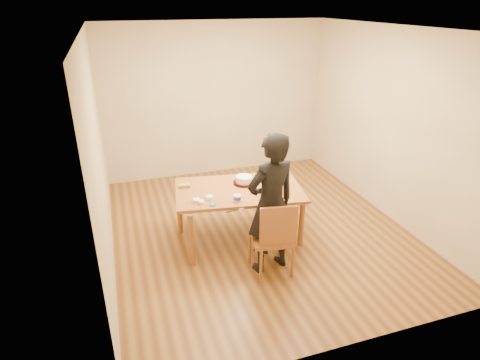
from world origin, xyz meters
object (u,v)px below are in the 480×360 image
object	(u,v)px
dining_chair	(271,237)
person	(271,204)
dining_table	(239,190)
cake_plate	(244,183)
cake	(244,179)

from	to	relation	value
dining_chair	person	size ratio (longest dim) A/B	0.27
dining_table	dining_chair	size ratio (longest dim) A/B	3.53
dining_chair	cake_plate	xyz separation A→B (m)	(-0.03, 0.92, 0.31)
cake_plate	dining_table	bearing A→B (deg)	-130.00
dining_chair	person	xyz separation A→B (m)	(0.00, 0.04, 0.41)
cake	person	xyz separation A→B (m)	(0.03, -0.87, 0.06)
cake_plate	cake	distance (m)	0.05
person	cake	bearing A→B (deg)	-100.57
dining_table	person	xyz separation A→B (m)	(0.15, -0.73, 0.13)
cake_plate	person	size ratio (longest dim) A/B	0.17
dining_chair	person	distance (m)	0.42
cake_plate	cake	xyz separation A→B (m)	(0.00, 0.00, 0.05)
dining_table	dining_chair	bearing A→B (deg)	-70.14
cake_plate	person	bearing A→B (deg)	-88.00
dining_table	person	world-z (taller)	person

